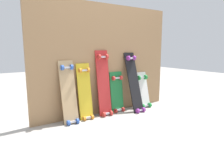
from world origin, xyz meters
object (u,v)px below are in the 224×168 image
Objects in this scene: skateboard_natural at (69,95)px; skateboard_black at (134,84)px; skateboard_red at (104,85)px; skateboard_green at (117,94)px; skateboard_yellow at (85,94)px; skateboard_white at (143,92)px.

skateboard_black is (1.00, -0.06, 0.04)m from skateboard_natural.
skateboard_green is at bearing 6.16° from skateboard_red.
skateboard_natural is at bearing -174.76° from skateboard_yellow.
skateboard_black is (0.48, -0.08, -0.02)m from skateboard_red.
skateboard_white is (0.72, -0.01, -0.17)m from skateboard_red.
skateboard_black is at bearing -23.11° from skateboard_green.
skateboard_red reaches higher than skateboard_yellow.
skateboard_black is 1.51× the size of skateboard_white.
skateboard_yellow is 0.53m from skateboard_green.
skateboard_black reaches higher than skateboard_yellow.
skateboard_natural reaches higher than skateboard_green.
skateboard_yellow reaches higher than skateboard_green.
skateboard_red is (0.29, -0.01, 0.09)m from skateboard_yellow.
skateboard_black is at bearing -164.90° from skateboard_white.
skateboard_black is (0.77, -0.08, 0.06)m from skateboard_yellow.
skateboard_green reaches higher than skateboard_white.
skateboard_natural is at bearing 176.41° from skateboard_black.
skateboard_yellow is at bearing -177.95° from skateboard_green.
skateboard_red is (0.52, 0.01, 0.06)m from skateboard_natural.
skateboard_yellow is at bearing 173.77° from skateboard_black.
skateboard_red reaches higher than skateboard_natural.
skateboard_yellow reaches higher than skateboard_white.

